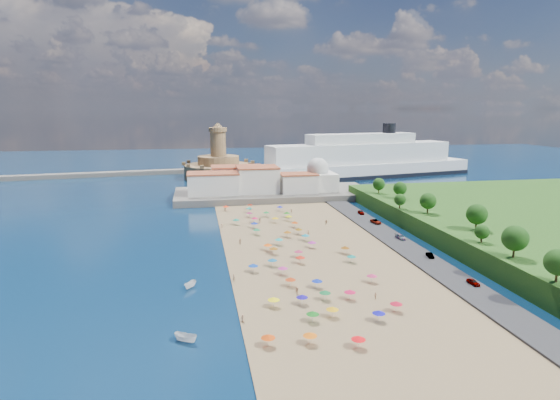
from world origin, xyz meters
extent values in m
plane|color=#071938|center=(0.00, 0.00, 0.00)|extent=(700.00, 700.00, 0.00)
cube|color=#59544C|center=(10.00, 73.00, 1.50)|extent=(90.00, 36.00, 3.00)
cube|color=#59544C|center=(-12.00, 108.00, 1.20)|extent=(18.00, 70.00, 2.40)
cube|color=#59544C|center=(-110.00, 153.00, 1.30)|extent=(199.03, 34.77, 2.60)
cube|color=silver|center=(-18.00, 69.00, 7.50)|extent=(22.00, 14.00, 9.00)
cube|color=silver|center=(2.00, 71.00, 8.50)|extent=(18.00, 16.00, 11.00)
cube|color=silver|center=(20.00, 67.00, 7.00)|extent=(16.00, 12.00, 8.00)
cube|color=silver|center=(-6.00, 83.00, 8.00)|extent=(24.00, 14.00, 10.00)
cube|color=silver|center=(30.00, 71.00, 7.00)|extent=(16.00, 16.00, 8.00)
sphere|color=silver|center=(30.00, 71.00, 13.00)|extent=(10.00, 10.00, 10.00)
cylinder|color=silver|center=(30.00, 71.00, 16.80)|extent=(1.20, 1.20, 1.60)
cylinder|color=#A78153|center=(-12.00, 138.00, 4.00)|extent=(40.00, 40.00, 8.00)
cylinder|color=#A78153|center=(-12.00, 138.00, 10.50)|extent=(24.00, 24.00, 5.00)
cylinder|color=#A78153|center=(-12.00, 138.00, 20.00)|extent=(9.00, 9.00, 14.00)
cylinder|color=#A78153|center=(-12.00, 138.00, 28.20)|extent=(10.40, 10.40, 2.40)
cone|color=#A78153|center=(-12.00, 138.00, 30.90)|extent=(6.00, 6.00, 3.00)
cube|color=black|center=(70.69, 125.68, 1.16)|extent=(145.92, 51.41, 2.33)
cube|color=white|center=(70.69, 125.68, 4.31)|extent=(144.85, 50.80, 8.62)
cube|color=white|center=(70.69, 125.68, 14.36)|extent=(115.96, 41.02, 11.49)
cube|color=white|center=(70.69, 125.68, 22.98)|extent=(68.35, 27.20, 5.75)
cylinder|color=black|center=(89.41, 129.71, 28.73)|extent=(7.66, 7.66, 5.75)
cylinder|color=gray|center=(14.12, -38.68, 1.25)|extent=(0.07, 0.07, 2.00)
cone|color=#BB285A|center=(14.12, -38.68, 2.15)|extent=(2.50, 2.50, 0.60)
cylinder|color=gray|center=(7.13, 24.66, 1.25)|extent=(0.07, 0.07, 2.00)
cone|color=#C9C80A|center=(7.13, 24.66, 2.15)|extent=(2.50, 2.50, 0.60)
cylinder|color=gray|center=(-6.15, 32.52, 1.25)|extent=(0.07, 0.07, 2.00)
cone|color=#982053|center=(-6.15, 32.52, 2.15)|extent=(2.50, 2.50, 0.60)
cylinder|color=gray|center=(-4.45, -56.07, 1.25)|extent=(0.07, 0.07, 2.00)
cone|color=#136E19|center=(-4.45, -56.07, 2.15)|extent=(2.50, 2.50, 0.60)
cylinder|color=gray|center=(2.40, 3.12, 1.25)|extent=(0.07, 0.07, 2.00)
cone|color=#94530D|center=(2.40, 3.12, 2.15)|extent=(2.50, 2.50, 0.60)
cylinder|color=gray|center=(14.18, -24.01, 1.25)|extent=(0.07, 0.07, 2.00)
cone|color=#0E8075|center=(14.18, -24.01, 2.15)|extent=(2.50, 2.50, 0.60)
cylinder|color=gray|center=(7.52, 30.07, 1.25)|extent=(0.07, 0.07, 2.00)
cone|color=#1B7715|center=(7.52, 30.07, 2.15)|extent=(2.50, 2.50, 0.60)
cylinder|color=gray|center=(13.06, -54.53, 1.25)|extent=(0.07, 0.07, 2.00)
cone|color=#B80E28|center=(13.06, -54.53, 2.15)|extent=(2.50, 2.50, 0.60)
cylinder|color=gray|center=(-5.82, -9.69, 1.25)|extent=(0.07, 0.07, 2.00)
cone|color=#FF590B|center=(-5.82, -9.69, 2.15)|extent=(2.50, 2.50, 0.60)
cylinder|color=gray|center=(0.75, -39.57, 1.25)|extent=(0.07, 0.07, 2.00)
cone|color=#0C25A7|center=(0.75, -39.57, 2.15)|extent=(2.50, 2.50, 0.60)
cylinder|color=gray|center=(7.99, -57.98, 1.25)|extent=(0.07, 0.07, 2.00)
cone|color=#100DB0|center=(7.99, -57.98, 2.15)|extent=(2.50, 2.50, 0.60)
cylinder|color=gray|center=(-6.78, -23.28, 1.25)|extent=(0.07, 0.07, 2.00)
cone|color=#0F5B8A|center=(-6.78, -23.28, 2.15)|extent=(2.50, 2.50, 0.60)
cylinder|color=gray|center=(-1.75, -4.70, 1.25)|extent=(0.07, 0.07, 2.00)
cone|color=#109594|center=(-1.75, -4.70, 2.15)|extent=(2.50, 2.50, 0.60)
cylinder|color=gray|center=(-6.40, 16.42, 1.25)|extent=(0.07, 0.07, 2.00)
cone|color=#0B2498|center=(-6.40, 16.42, 2.15)|extent=(2.50, 2.50, 0.60)
cylinder|color=gray|center=(-10.59, -48.13, 1.25)|extent=(0.07, 0.07, 2.00)
cone|color=#FBEB0D|center=(-10.59, -48.13, 2.15)|extent=(2.50, 2.50, 0.60)
cylinder|color=gray|center=(-0.17, -54.73, 1.25)|extent=(0.07, 0.07, 2.00)
cone|color=#EAA70C|center=(-0.17, -54.73, 2.15)|extent=(2.50, 2.50, 0.60)
cylinder|color=gray|center=(-4.96, -37.59, 1.25)|extent=(0.07, 0.07, 2.00)
cone|color=#B7350E|center=(-4.96, -37.59, 2.15)|extent=(2.50, 2.50, 0.60)
cylinder|color=gray|center=(-12.13, -26.62, 1.25)|extent=(0.07, 0.07, 2.00)
cone|color=#0C38A3|center=(-12.13, -26.62, 2.15)|extent=(2.50, 2.50, 0.60)
cylinder|color=gray|center=(-5.38, 40.97, 1.25)|extent=(0.07, 0.07, 2.00)
cone|color=#0D7B71|center=(-5.38, 40.97, 2.15)|extent=(2.50, 2.50, 0.60)
cylinder|color=gray|center=(0.68, -46.47, 1.25)|extent=(0.07, 0.07, 2.00)
cone|color=#116430|center=(0.68, -46.47, 2.15)|extent=(2.50, 2.50, 0.60)
cylinder|color=gray|center=(-4.23, 47.52, 1.25)|extent=(0.07, 0.07, 2.00)
cone|color=maroon|center=(-4.23, 47.52, 2.15)|extent=(2.50, 2.50, 0.60)
cylinder|color=gray|center=(1.86, 22.60, 1.25)|extent=(0.07, 0.07, 2.00)
cone|color=#E5B70C|center=(1.86, 22.60, 2.15)|extent=(2.50, 2.50, 0.60)
cylinder|color=gray|center=(0.13, 32.30, 1.25)|extent=(0.07, 0.07, 2.00)
cone|color=#157A31|center=(0.13, 32.30, 2.15)|extent=(2.50, 2.50, 0.60)
cylinder|color=gray|center=(-14.19, -63.73, 1.25)|extent=(0.07, 0.07, 2.00)
cone|color=#D34209|center=(-14.19, -63.73, 2.15)|extent=(2.50, 2.50, 0.60)
cylinder|color=gray|center=(5.94, -47.07, 1.25)|extent=(0.07, 0.07, 2.00)
cone|color=#C81043|center=(5.94, -47.07, 2.15)|extent=(2.50, 2.50, 0.60)
cylinder|color=gray|center=(1.44, -17.34, 1.25)|extent=(0.07, 0.07, 2.00)
cone|color=#9F224A|center=(1.44, -17.34, 2.15)|extent=(2.50, 2.50, 0.60)
cylinder|color=gray|center=(-12.06, 22.53, 1.25)|extent=(0.07, 0.07, 2.00)
cone|color=#0D7A61|center=(-12.06, 22.53, 2.15)|extent=(2.50, 2.50, 0.60)
cylinder|color=gray|center=(7.29, 14.88, 1.25)|extent=(0.07, 0.07, 2.00)
cone|color=#D14409|center=(7.29, 14.88, 2.15)|extent=(2.50, 2.50, 0.60)
cylinder|color=gray|center=(0.77, -22.35, 1.25)|extent=(0.07, 0.07, 2.00)
cone|color=red|center=(0.77, -22.35, 2.15)|extent=(2.50, 2.50, 0.60)
cylinder|color=gray|center=(-7.01, -64.29, 1.25)|extent=(0.07, 0.07, 2.00)
cone|color=orange|center=(-7.01, -64.29, 2.15)|extent=(2.50, 2.50, 0.60)
cylinder|color=gray|center=(6.59, 5.78, 1.25)|extent=(0.07, 0.07, 2.00)
cone|color=#79520B|center=(6.59, 5.78, 2.15)|extent=(2.50, 2.50, 0.60)
cylinder|color=gray|center=(7.06, -1.65, 1.25)|extent=(0.07, 0.07, 2.00)
cone|color=#107E9A|center=(7.06, -1.65, 2.15)|extent=(2.50, 2.50, 0.60)
cylinder|color=gray|center=(-5.24, -29.78, 1.25)|extent=(0.07, 0.07, 2.00)
cone|color=#BB2885|center=(-5.24, -29.78, 2.15)|extent=(2.50, 2.50, 0.60)
cylinder|color=gray|center=(14.96, -16.23, 1.25)|extent=(0.07, 0.07, 2.00)
cone|color=brown|center=(14.96, -16.23, 2.15)|extent=(2.50, 2.50, 0.60)
cylinder|color=gray|center=(7.20, -9.44, 1.25)|extent=(0.07, 0.07, 2.00)
cone|color=#A6238E|center=(7.20, -9.44, 2.15)|extent=(2.50, 2.50, 0.60)
cylinder|color=gray|center=(0.71, -67.00, 1.25)|extent=(0.07, 0.07, 2.00)
cone|color=#FA0B12|center=(0.71, -67.00, 2.15)|extent=(2.50, 2.50, 0.60)
cylinder|color=gray|center=(-14.01, 45.75, 1.25)|extent=(0.07, 0.07, 2.00)
cone|color=#FF320B|center=(-14.01, 45.75, 2.15)|extent=(2.50, 2.50, 0.60)
cylinder|color=gray|center=(-5.27, 23.86, 1.25)|extent=(0.07, 0.07, 2.00)
cone|color=#C91046|center=(-5.27, 23.86, 2.15)|extent=(2.50, 2.50, 0.60)
cylinder|color=gray|center=(-4.62, -47.88, 1.25)|extent=(0.07, 0.07, 2.00)
cone|color=#180B95|center=(-4.62, -47.88, 2.15)|extent=(2.50, 2.50, 0.60)
cylinder|color=gray|center=(6.90, 41.34, 1.25)|extent=(0.07, 0.07, 2.00)
cone|color=#0C16A8|center=(6.90, 41.34, 2.15)|extent=(2.50, 2.50, 0.60)
cylinder|color=gray|center=(-4.77, -13.38, 1.25)|extent=(0.07, 0.07, 2.00)
cone|color=#804A0B|center=(-4.77, -13.38, 2.15)|extent=(2.50, 2.50, 0.60)
cylinder|color=gray|center=(-6.74, 7.77, 1.25)|extent=(0.07, 0.07, 2.00)
cone|color=#178248|center=(-6.74, 7.77, 2.15)|extent=(2.50, 2.50, 0.60)
imported|color=tan|center=(-17.27, 17.32, 1.15)|extent=(1.11, 1.34, 1.81)
imported|color=tan|center=(-14.36, 45.41, 1.20)|extent=(0.79, 1.20, 1.90)
imported|color=tan|center=(19.05, 17.25, 1.08)|extent=(1.59, 1.11, 1.66)
imported|color=tan|center=(11.36, -47.93, 1.03)|extent=(0.93, 0.89, 1.56)
imported|color=tan|center=(-12.95, -1.59, 1.09)|extent=(0.99, 1.03, 1.68)
imported|color=tan|center=(-4.44, -42.12, 1.03)|extent=(1.46, 1.18, 1.56)
imported|color=tan|center=(10.56, 36.73, 1.12)|extent=(0.94, 1.26, 1.73)
imported|color=tan|center=(-17.49, -53.69, 1.03)|extent=(0.90, 0.78, 1.56)
imported|color=tan|center=(9.52, 4.63, 1.17)|extent=(0.67, 0.79, 1.84)
imported|color=tan|center=(-3.38, 24.05, 1.12)|extent=(1.00, 1.06, 1.73)
imported|color=tan|center=(-17.35, -31.93, 1.13)|extent=(0.66, 0.76, 1.77)
imported|color=white|center=(-28.00, -59.32, 0.88)|extent=(4.74, 3.93, 1.76)
imported|color=white|center=(-27.40, -33.98, 0.80)|extent=(3.55, 4.33, 1.60)
imported|color=gray|center=(36.00, 28.79, 1.41)|extent=(1.81, 4.21, 1.42)
imported|color=gray|center=(36.00, -24.86, 1.31)|extent=(1.85, 3.85, 1.22)
imported|color=gray|center=(36.00, 13.80, 1.39)|extent=(2.87, 5.19, 1.38)
imported|color=gray|center=(36.00, -6.47, 1.37)|extent=(2.18, 4.76, 1.35)
imported|color=gray|center=(36.00, -45.01, 1.32)|extent=(1.71, 3.73, 1.24)
cylinder|color=#382314|center=(44.80, -59.01, 7.48)|extent=(0.50, 0.50, 2.96)
sphere|color=#14380F|center=(44.80, -59.01, 10.15)|extent=(5.33, 5.33, 5.33)
cylinder|color=#382314|center=(46.87, -43.32, 7.66)|extent=(0.50, 0.50, 3.33)
sphere|color=#14380F|center=(46.87, -43.32, 10.66)|extent=(5.99, 5.99, 5.99)
cylinder|color=#382314|center=(46.83, -30.80, 7.04)|extent=(0.50, 0.50, 2.08)
sphere|color=#14380F|center=(46.83, -30.80, 8.91)|extent=(3.74, 3.74, 3.74)
cylinder|color=#382314|center=(52.96, -18.79, 7.65)|extent=(0.50, 0.50, 3.29)
sphere|color=#14380F|center=(52.96, -18.79, 10.61)|extent=(5.92, 5.92, 5.92)
cylinder|color=#382314|center=(49.74, 3.62, 7.51)|extent=(0.50, 0.50, 3.01)
sphere|color=#14380F|center=(49.74, 3.62, 10.22)|extent=(5.42, 5.42, 5.42)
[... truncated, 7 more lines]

